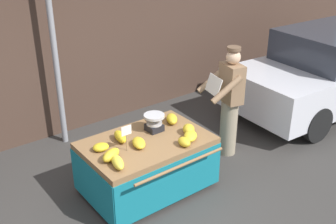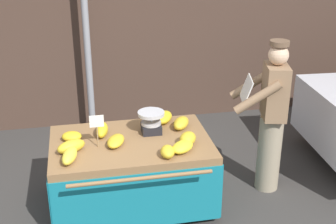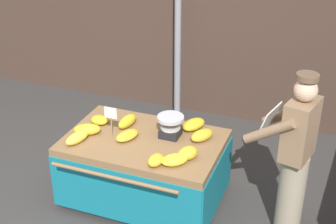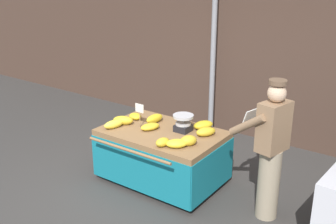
{
  "view_description": "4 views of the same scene",
  "coord_description": "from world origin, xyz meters",
  "px_view_note": "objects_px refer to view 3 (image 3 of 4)",
  "views": [
    {
      "loc": [
        -2.45,
        -3.26,
        3.38
      ],
      "look_at": [
        0.49,
        0.6,
        1.05
      ],
      "focal_mm": 44.05,
      "sensor_mm": 36.0,
      "label": 1
    },
    {
      "loc": [
        -0.33,
        -3.61,
        2.88
      ],
      "look_at": [
        0.52,
        0.61,
        1.04
      ],
      "focal_mm": 49.42,
      "sensor_mm": 36.0,
      "label": 2
    },
    {
      "loc": [
        1.93,
        -3.39,
        3.34
      ],
      "look_at": [
        0.41,
        0.55,
        1.15
      ],
      "focal_mm": 51.97,
      "sensor_mm": 36.0,
      "label": 3
    },
    {
      "loc": [
        3.2,
        -3.56,
        2.88
      ],
      "look_at": [
        0.2,
        0.63,
        1.04
      ],
      "focal_mm": 43.77,
      "sensor_mm": 36.0,
      "label": 4
    }
  ],
  "objects_px": {
    "banana_bunch_7": "(202,135)",
    "banana_bunch_9": "(127,135)",
    "banana_bunch_2": "(188,153)",
    "vendor_person": "(295,156)",
    "banana_bunch_4": "(77,138)",
    "banana_bunch_8": "(87,129)",
    "weighing_scale": "(170,126)",
    "banana_bunch_3": "(127,121)",
    "banana_bunch_5": "(99,120)",
    "banana_bunch_6": "(156,160)",
    "banana_cart": "(144,156)",
    "street_pole": "(178,3)",
    "banana_bunch_0": "(175,160)",
    "banana_bunch_1": "(194,124)",
    "price_sign": "(111,116)"
  },
  "relations": [
    {
      "from": "banana_bunch_9",
      "to": "street_pole",
      "type": "bearing_deg",
      "value": 94.89
    },
    {
      "from": "banana_bunch_5",
      "to": "banana_bunch_6",
      "type": "bearing_deg",
      "value": -30.96
    },
    {
      "from": "banana_bunch_2",
      "to": "banana_bunch_4",
      "type": "height_order",
      "value": "banana_bunch_2"
    },
    {
      "from": "banana_bunch_2",
      "to": "banana_bunch_4",
      "type": "distance_m",
      "value": 1.16
    },
    {
      "from": "banana_bunch_6",
      "to": "vendor_person",
      "type": "xyz_separation_m",
      "value": [
        1.22,
        0.44,
        0.06
      ]
    },
    {
      "from": "street_pole",
      "to": "banana_bunch_7",
      "type": "height_order",
      "value": "street_pole"
    },
    {
      "from": "banana_bunch_1",
      "to": "banana_bunch_4",
      "type": "distance_m",
      "value": 1.24
    },
    {
      "from": "banana_bunch_0",
      "to": "banana_bunch_7",
      "type": "relative_size",
      "value": 0.97
    },
    {
      "from": "banana_cart",
      "to": "vendor_person",
      "type": "height_order",
      "value": "vendor_person"
    },
    {
      "from": "weighing_scale",
      "to": "banana_bunch_3",
      "type": "xyz_separation_m",
      "value": [
        -0.51,
        0.03,
        -0.06
      ]
    },
    {
      "from": "banana_bunch_9",
      "to": "banana_bunch_0",
      "type": "bearing_deg",
      "value": -22.92
    },
    {
      "from": "banana_bunch_3",
      "to": "banana_bunch_8",
      "type": "height_order",
      "value": "banana_bunch_8"
    },
    {
      "from": "banana_bunch_0",
      "to": "banana_bunch_4",
      "type": "bearing_deg",
      "value": 178.77
    },
    {
      "from": "street_pole",
      "to": "banana_bunch_1",
      "type": "distance_m",
      "value": 1.91
    },
    {
      "from": "street_pole",
      "to": "banana_bunch_4",
      "type": "bearing_deg",
      "value": -97.26
    },
    {
      "from": "banana_bunch_3",
      "to": "banana_bunch_6",
      "type": "relative_size",
      "value": 1.43
    },
    {
      "from": "street_pole",
      "to": "banana_cart",
      "type": "distance_m",
      "value": 2.25
    },
    {
      "from": "street_pole",
      "to": "banana_bunch_5",
      "type": "distance_m",
      "value": 2.01
    },
    {
      "from": "banana_cart",
      "to": "banana_bunch_7",
      "type": "bearing_deg",
      "value": 19.41
    },
    {
      "from": "banana_bunch_5",
      "to": "banana_bunch_7",
      "type": "bearing_deg",
      "value": 3.33
    },
    {
      "from": "street_pole",
      "to": "banana_bunch_7",
      "type": "xyz_separation_m",
      "value": [
        0.9,
        -1.72,
        -0.87
      ]
    },
    {
      "from": "banana_cart",
      "to": "banana_bunch_2",
      "type": "bearing_deg",
      "value": -18.86
    },
    {
      "from": "weighing_scale",
      "to": "banana_bunch_6",
      "type": "relative_size",
      "value": 1.38
    },
    {
      "from": "banana_cart",
      "to": "banana_bunch_7",
      "type": "relative_size",
      "value": 5.96
    },
    {
      "from": "vendor_person",
      "to": "banana_bunch_5",
      "type": "bearing_deg",
      "value": 177.51
    },
    {
      "from": "banana_bunch_3",
      "to": "banana_bunch_4",
      "type": "height_order",
      "value": "banana_bunch_3"
    },
    {
      "from": "street_pole",
      "to": "banana_bunch_8",
      "type": "xyz_separation_m",
      "value": [
        -0.27,
        -2.04,
        -0.86
      ]
    },
    {
      "from": "banana_bunch_0",
      "to": "banana_bunch_3",
      "type": "xyz_separation_m",
      "value": [
        -0.74,
        0.52,
        0.01
      ]
    },
    {
      "from": "banana_cart",
      "to": "price_sign",
      "type": "bearing_deg",
      "value": -168.53
    },
    {
      "from": "banana_bunch_1",
      "to": "banana_bunch_4",
      "type": "relative_size",
      "value": 0.97
    },
    {
      "from": "street_pole",
      "to": "banana_bunch_9",
      "type": "bearing_deg",
      "value": -85.11
    },
    {
      "from": "banana_bunch_0",
      "to": "vendor_person",
      "type": "distance_m",
      "value": 1.12
    },
    {
      "from": "banana_bunch_9",
      "to": "banana_bunch_8",
      "type": "bearing_deg",
      "value": -171.66
    },
    {
      "from": "price_sign",
      "to": "banana_bunch_1",
      "type": "distance_m",
      "value": 0.9
    },
    {
      "from": "street_pole",
      "to": "vendor_person",
      "type": "xyz_separation_m",
      "value": [
        1.85,
        -1.87,
        -0.81
      ]
    },
    {
      "from": "banana_bunch_5",
      "to": "banana_bunch_7",
      "type": "xyz_separation_m",
      "value": [
        1.16,
        0.07,
        0.01
      ]
    },
    {
      "from": "banana_bunch_2",
      "to": "vendor_person",
      "type": "height_order",
      "value": "vendor_person"
    },
    {
      "from": "vendor_person",
      "to": "banana_bunch_7",
      "type": "bearing_deg",
      "value": 170.56
    },
    {
      "from": "banana_bunch_7",
      "to": "banana_bunch_0",
      "type": "bearing_deg",
      "value": -101.42
    },
    {
      "from": "banana_bunch_2",
      "to": "banana_cart",
      "type": "bearing_deg",
      "value": 161.14
    },
    {
      "from": "price_sign",
      "to": "banana_bunch_2",
      "type": "xyz_separation_m",
      "value": [
        0.88,
        -0.12,
        -0.18
      ]
    },
    {
      "from": "banana_cart",
      "to": "vendor_person",
      "type": "bearing_deg",
      "value": 1.58
    },
    {
      "from": "banana_bunch_7",
      "to": "banana_bunch_9",
      "type": "relative_size",
      "value": 0.98
    },
    {
      "from": "street_pole",
      "to": "banana_bunch_5",
      "type": "xyz_separation_m",
      "value": [
        -0.26,
        -1.78,
        -0.88
      ]
    },
    {
      "from": "banana_bunch_4",
      "to": "banana_bunch_5",
      "type": "height_order",
      "value": "banana_bunch_4"
    },
    {
      "from": "banana_cart",
      "to": "street_pole",
      "type": "bearing_deg",
      "value": 99.63
    },
    {
      "from": "banana_bunch_8",
      "to": "banana_bunch_7",
      "type": "bearing_deg",
      "value": 15.71
    },
    {
      "from": "banana_bunch_6",
      "to": "banana_cart",
      "type": "bearing_deg",
      "value": 127.15
    },
    {
      "from": "banana_bunch_7",
      "to": "vendor_person",
      "type": "relative_size",
      "value": 0.16
    },
    {
      "from": "banana_bunch_0",
      "to": "banana_bunch_4",
      "type": "xyz_separation_m",
      "value": [
        -1.07,
        0.02,
        0.0
      ]
    }
  ]
}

